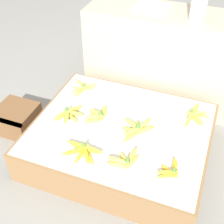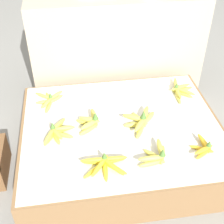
{
  "view_description": "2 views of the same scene",
  "coord_description": "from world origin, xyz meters",
  "px_view_note": "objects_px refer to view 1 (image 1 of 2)",
  "views": [
    {
      "loc": [
        0.49,
        -1.45,
        1.67
      ],
      "look_at": [
        -0.08,
        0.04,
        0.33
      ],
      "focal_mm": 50.0,
      "sensor_mm": 36.0,
      "label": 1
    },
    {
      "loc": [
        -0.26,
        -1.36,
        1.46
      ],
      "look_at": [
        -0.05,
        0.04,
        0.33
      ],
      "focal_mm": 50.0,
      "sensor_mm": 36.0,
      "label": 2
    }
  ],
  "objects_px": {
    "banana_bunch_middle_midright": "(136,129)",
    "banana_bunch_front_midleft": "(83,150)",
    "wooden_crate": "(17,118)",
    "banana_bunch_front_midright": "(125,160)",
    "banana_bunch_front_right": "(171,171)",
    "foam_tray_white": "(152,7)",
    "banana_bunch_middle_left": "(69,114)",
    "glass_jar": "(199,6)",
    "banana_bunch_back_left": "(83,87)",
    "banana_bunch_middle_midleft": "(98,115)",
    "banana_bunch_back_right": "(194,115)"
  },
  "relations": [
    {
      "from": "banana_bunch_back_left",
      "to": "foam_tray_white",
      "type": "xyz_separation_m",
      "value": [
        0.38,
        0.5,
        0.5
      ]
    },
    {
      "from": "foam_tray_white",
      "to": "banana_bunch_middle_left",
      "type": "bearing_deg",
      "value": -111.99
    },
    {
      "from": "wooden_crate",
      "to": "banana_bunch_back_right",
      "type": "xyz_separation_m",
      "value": [
        1.27,
        0.31,
        0.18
      ]
    },
    {
      "from": "foam_tray_white",
      "to": "banana_bunch_back_right",
      "type": "bearing_deg",
      "value": -46.76
    },
    {
      "from": "wooden_crate",
      "to": "banana_bunch_front_right",
      "type": "height_order",
      "value": "banana_bunch_front_right"
    },
    {
      "from": "banana_bunch_middle_midright",
      "to": "foam_tray_white",
      "type": "bearing_deg",
      "value": 101.02
    },
    {
      "from": "glass_jar",
      "to": "banana_bunch_front_midright",
      "type": "bearing_deg",
      "value": -99.97
    },
    {
      "from": "banana_bunch_middle_midright",
      "to": "glass_jar",
      "type": "relative_size",
      "value": 1.17
    },
    {
      "from": "foam_tray_white",
      "to": "banana_bunch_middle_midleft",
      "type": "bearing_deg",
      "value": -99.93
    },
    {
      "from": "wooden_crate",
      "to": "foam_tray_white",
      "type": "height_order",
      "value": "foam_tray_white"
    },
    {
      "from": "banana_bunch_back_left",
      "to": "foam_tray_white",
      "type": "bearing_deg",
      "value": 52.83
    },
    {
      "from": "banana_bunch_back_right",
      "to": "glass_jar",
      "type": "height_order",
      "value": "glass_jar"
    },
    {
      "from": "wooden_crate",
      "to": "banana_bunch_middle_midleft",
      "type": "height_order",
      "value": "banana_bunch_middle_midleft"
    },
    {
      "from": "banana_bunch_front_midright",
      "to": "banana_bunch_middle_midleft",
      "type": "xyz_separation_m",
      "value": [
        -0.31,
        0.31,
        0.01
      ]
    },
    {
      "from": "banana_bunch_middle_left",
      "to": "glass_jar",
      "type": "relative_size",
      "value": 1.02
    },
    {
      "from": "banana_bunch_middle_left",
      "to": "wooden_crate",
      "type": "bearing_deg",
      "value": -178.38
    },
    {
      "from": "banana_bunch_back_left",
      "to": "banana_bunch_front_midleft",
      "type": "bearing_deg",
      "value": -64.77
    },
    {
      "from": "banana_bunch_front_midleft",
      "to": "banana_bunch_back_left",
      "type": "bearing_deg",
      "value": 115.23
    },
    {
      "from": "banana_bunch_back_left",
      "to": "glass_jar",
      "type": "distance_m",
      "value": 1.02
    },
    {
      "from": "banana_bunch_front_midleft",
      "to": "glass_jar",
      "type": "xyz_separation_m",
      "value": [
        0.44,
        0.98,
        0.6
      ]
    },
    {
      "from": "wooden_crate",
      "to": "banana_bunch_front_midleft",
      "type": "bearing_deg",
      "value": -20.82
    },
    {
      "from": "banana_bunch_front_midleft",
      "to": "banana_bunch_front_right",
      "type": "xyz_separation_m",
      "value": [
        0.54,
        0.04,
        0.0
      ]
    },
    {
      "from": "banana_bunch_middle_midleft",
      "to": "banana_bunch_middle_midright",
      "type": "distance_m",
      "value": 0.29
    },
    {
      "from": "banana_bunch_front_midright",
      "to": "banana_bunch_back_left",
      "type": "xyz_separation_m",
      "value": [
        -0.55,
        0.58,
        -0.01
      ]
    },
    {
      "from": "banana_bunch_middle_left",
      "to": "banana_bunch_middle_midright",
      "type": "height_order",
      "value": "banana_bunch_middle_midright"
    },
    {
      "from": "banana_bunch_back_left",
      "to": "glass_jar",
      "type": "xyz_separation_m",
      "value": [
        0.72,
        0.39,
        0.6
      ]
    },
    {
      "from": "wooden_crate",
      "to": "banana_bunch_back_left",
      "type": "relative_size",
      "value": 1.29
    },
    {
      "from": "wooden_crate",
      "to": "banana_bunch_middle_left",
      "type": "bearing_deg",
      "value": 1.62
    },
    {
      "from": "banana_bunch_middle_midright",
      "to": "banana_bunch_front_midleft",
      "type": "bearing_deg",
      "value": -130.39
    },
    {
      "from": "banana_bunch_middle_left",
      "to": "banana_bunch_back_left",
      "type": "xyz_separation_m",
      "value": [
        -0.05,
        0.32,
        -0.0
      ]
    },
    {
      "from": "wooden_crate",
      "to": "glass_jar",
      "type": "height_order",
      "value": "glass_jar"
    },
    {
      "from": "banana_bunch_middle_midleft",
      "to": "banana_bunch_back_right",
      "type": "distance_m",
      "value": 0.67
    },
    {
      "from": "banana_bunch_middle_midleft",
      "to": "banana_bunch_back_left",
      "type": "xyz_separation_m",
      "value": [
        -0.24,
        0.27,
        -0.01
      ]
    },
    {
      "from": "banana_bunch_back_left",
      "to": "banana_bunch_front_right",
      "type": "bearing_deg",
      "value": -34.24
    },
    {
      "from": "banana_bunch_front_midleft",
      "to": "banana_bunch_back_left",
      "type": "height_order",
      "value": "banana_bunch_front_midleft"
    },
    {
      "from": "banana_bunch_front_midright",
      "to": "banana_bunch_front_right",
      "type": "distance_m",
      "value": 0.27
    },
    {
      "from": "banana_bunch_front_midleft",
      "to": "foam_tray_white",
      "type": "relative_size",
      "value": 0.95
    },
    {
      "from": "wooden_crate",
      "to": "banana_bunch_front_midright",
      "type": "xyz_separation_m",
      "value": [
        0.96,
        -0.25,
        0.18
      ]
    },
    {
      "from": "banana_bunch_back_right",
      "to": "foam_tray_white",
      "type": "bearing_deg",
      "value": 133.24
    },
    {
      "from": "wooden_crate",
      "to": "banana_bunch_front_midleft",
      "type": "distance_m",
      "value": 0.76
    },
    {
      "from": "banana_bunch_front_right",
      "to": "banana_bunch_back_right",
      "type": "relative_size",
      "value": 0.62
    },
    {
      "from": "wooden_crate",
      "to": "banana_bunch_front_right",
      "type": "xyz_separation_m",
      "value": [
        1.23,
        -0.23,
        0.18
      ]
    },
    {
      "from": "banana_bunch_front_right",
      "to": "foam_tray_white",
      "type": "bearing_deg",
      "value": 112.85
    },
    {
      "from": "banana_bunch_front_midleft",
      "to": "foam_tray_white",
      "type": "bearing_deg",
      "value": 85.04
    },
    {
      "from": "wooden_crate",
      "to": "foam_tray_white",
      "type": "distance_m",
      "value": 1.33
    },
    {
      "from": "wooden_crate",
      "to": "banana_bunch_front_midright",
      "type": "distance_m",
      "value": 1.01
    },
    {
      "from": "banana_bunch_back_right",
      "to": "wooden_crate",
      "type": "bearing_deg",
      "value": -166.23
    },
    {
      "from": "wooden_crate",
      "to": "banana_bunch_middle_midright",
      "type": "relative_size",
      "value": 1.15
    },
    {
      "from": "glass_jar",
      "to": "banana_bunch_middle_left",
      "type": "bearing_deg",
      "value": -133.72
    },
    {
      "from": "foam_tray_white",
      "to": "banana_bunch_front_midright",
      "type": "bearing_deg",
      "value": -80.78
    }
  ]
}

